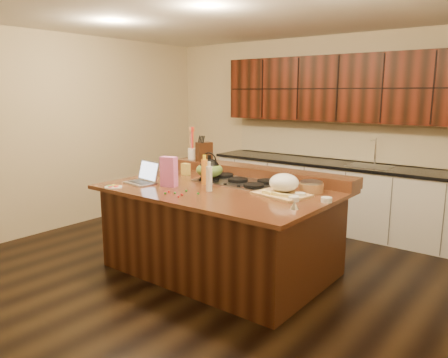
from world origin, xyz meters
The scene contains 30 objects.
room centered at (0.00, 0.00, 1.35)m, with size 5.52×5.02×2.72m.
island centered at (0.00, 0.00, 0.46)m, with size 2.40×1.60×0.92m.
back_ledge centered at (0.00, 0.70, 0.98)m, with size 2.40×0.30×0.12m, color black.
cooktop centered at (0.00, 0.30, 0.94)m, with size 0.92×0.52×0.05m.
back_counter centered at (0.30, 2.23, 0.98)m, with size 3.70×0.66×2.40m.
kettle centered at (-0.30, 0.17, 1.07)m, with size 0.23×0.23×0.21m, color black.
green_bowl centered at (-0.30, 0.17, 1.05)m, with size 0.30×0.30×0.17m, color #4E712D.
laptop centered at (-0.81, -0.35, 0.98)m, with size 0.38×0.32×0.24m.
oil_bottle centered at (-0.24, 0.02, 1.06)m, with size 0.07×0.07×0.27m, color orange.
vinegar_bottle centered at (0.02, -0.22, 1.04)m, with size 0.06×0.06×0.25m, color silver.
wooden_tray centered at (0.68, 0.12, 1.01)m, with size 0.56×0.45×0.20m.
ramekin_a centered at (1.15, 0.09, 0.94)m, with size 0.10×0.10×0.04m, color white.
ramekin_b centered at (0.88, 0.10, 0.94)m, with size 0.10×0.10×0.04m, color white.
ramekin_c centered at (0.90, -0.06, 0.94)m, with size 0.10×0.10×0.04m, color white.
strainer_bowl centered at (0.85, 0.38, 0.97)m, with size 0.24×0.24×0.09m, color #996B3F.
kitchen_timer centered at (1.04, -0.30, 0.96)m, with size 0.08×0.08×0.07m, color silver.
pink_bag centered at (-0.46, -0.30, 1.08)m, with size 0.17×0.09×0.32m, color #E069BC.
candy_plate centered at (-0.88, -0.71, 0.93)m, with size 0.18×0.18×0.01m, color white.
package_box centered at (-0.77, 0.28, 0.99)m, with size 0.10×0.07×0.14m, color gold.
utensil_crock centered at (-1.03, 0.70, 1.11)m, with size 0.12×0.12×0.14m, color white.
knife_block centered at (-0.83, 0.70, 1.16)m, with size 0.12×0.19×0.24m, color black.
gumdrop_0 centered at (-0.26, -0.51, 0.93)m, with size 0.02×0.02×0.02m, color red.
gumdrop_1 centered at (0.03, -0.40, 0.93)m, with size 0.02×0.02×0.02m, color #198C26.
gumdrop_2 centered at (-0.26, -0.56, 0.93)m, with size 0.02×0.02×0.02m, color red.
gumdrop_3 centered at (-0.14, -0.38, 0.93)m, with size 0.02×0.02×0.02m, color #198C26.
gumdrop_4 centered at (-0.06, -0.53, 0.93)m, with size 0.02×0.02×0.02m, color red.
gumdrop_5 centered at (-0.17, -0.52, 0.93)m, with size 0.02×0.02×0.02m, color #198C26.
gumdrop_6 centered at (-0.08, -0.52, 0.93)m, with size 0.02×0.02×0.02m, color red.
gumdrop_7 centered at (-0.24, -0.59, 0.93)m, with size 0.02×0.02×0.02m, color #198C26.
gumdrop_8 centered at (-0.03, -0.61, 0.93)m, with size 0.02×0.02×0.02m, color red.
Camera 1 is at (2.78, -3.52, 1.90)m, focal length 35.00 mm.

